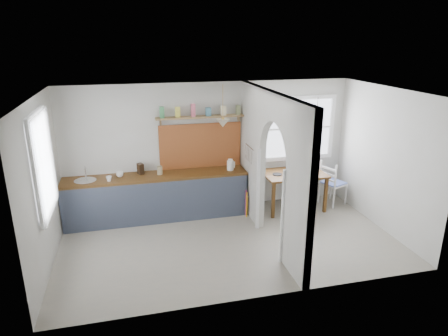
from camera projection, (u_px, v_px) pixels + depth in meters
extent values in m
cube|color=gray|center=(230.00, 242.00, 6.99)|extent=(5.80, 3.20, 0.01)
cube|color=beige|center=(231.00, 93.00, 6.18)|extent=(5.80, 3.20, 0.01)
cube|color=beige|center=(210.00, 147.00, 8.06)|extent=(5.80, 0.01, 2.60)
cube|color=beige|center=(262.00, 211.00, 5.11)|extent=(5.80, 0.01, 2.60)
cube|color=beige|center=(42.00, 187.00, 5.93)|extent=(0.01, 3.20, 2.60)
cube|color=beige|center=(385.00, 160.00, 7.24)|extent=(0.01, 3.20, 2.60)
cube|color=beige|center=(300.00, 195.00, 5.64)|extent=(0.12, 0.80, 2.60)
cube|color=beige|center=(252.00, 153.00, 7.67)|extent=(0.12, 1.20, 2.60)
cube|color=beige|center=(277.00, 126.00, 6.32)|extent=(0.12, 1.20, 1.05)
cube|color=brown|center=(156.00, 176.00, 7.66)|extent=(3.50, 0.60, 0.05)
cube|color=#50586A|center=(159.00, 203.00, 7.54)|extent=(3.50, 0.03, 0.85)
cube|color=black|center=(157.00, 197.00, 7.85)|extent=(3.46, 0.45, 0.85)
cylinder|color=silver|center=(85.00, 181.00, 7.36)|extent=(0.40, 0.40, 0.02)
cube|color=#9C5027|center=(201.00, 146.00, 7.98)|extent=(1.65, 0.03, 0.90)
cube|color=#A28053|center=(201.00, 117.00, 7.71)|extent=(1.75, 0.20, 0.03)
cube|color=#2C753E|center=(162.00, 113.00, 7.51)|extent=(0.09, 0.09, 0.18)
cube|color=gold|center=(178.00, 112.00, 7.57)|extent=(0.09, 0.09, 0.18)
cube|color=#B74960|center=(193.00, 112.00, 7.64)|extent=(0.09, 0.09, 0.18)
cube|color=#326779|center=(208.00, 111.00, 7.71)|extent=(0.09, 0.09, 0.18)
cube|color=beige|center=(223.00, 110.00, 7.78)|extent=(0.09, 0.09, 0.18)
cube|color=#788555|center=(238.00, 110.00, 7.84)|extent=(0.09, 0.09, 0.18)
cone|color=silver|center=(223.00, 123.00, 7.50)|extent=(0.26, 0.26, 0.16)
cylinder|color=silver|center=(250.00, 147.00, 7.51)|extent=(0.02, 0.50, 0.02)
imported|color=white|center=(109.00, 179.00, 7.31)|extent=(0.12, 0.12, 0.10)
imported|color=white|center=(120.00, 174.00, 7.54)|extent=(0.15, 0.15, 0.11)
cube|color=black|center=(141.00, 169.00, 7.68)|extent=(0.14, 0.16, 0.21)
cylinder|color=#90825F|center=(160.00, 170.00, 7.66)|extent=(0.13, 0.13, 0.16)
cube|color=#B13372|center=(246.00, 203.00, 7.94)|extent=(0.02, 0.03, 0.55)
cube|color=orange|center=(247.00, 205.00, 7.90)|extent=(0.02, 0.03, 0.54)
imported|color=silver|center=(309.00, 171.00, 8.13)|extent=(0.39, 0.39, 0.09)
imported|color=#52834F|center=(291.00, 173.00, 7.98)|extent=(0.11, 0.11, 0.09)
cylinder|color=black|center=(277.00, 174.00, 8.04)|extent=(0.21, 0.21, 0.02)
imported|color=#5E3B77|center=(293.00, 165.00, 8.31)|extent=(0.21, 0.21, 0.21)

